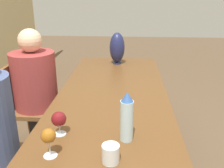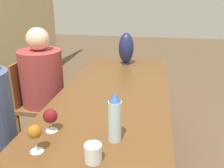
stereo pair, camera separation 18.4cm
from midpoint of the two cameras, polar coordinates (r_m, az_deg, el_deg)
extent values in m
cube|color=brown|center=(1.66, 1.67, -6.95)|extent=(2.77, 0.84, 0.04)
cylinder|color=brown|center=(2.97, 11.46, -2.17)|extent=(0.07, 0.07, 0.68)
cylinder|color=brown|center=(3.02, -0.84, -1.38)|extent=(0.07, 0.07, 0.68)
cylinder|color=#ADCCD6|center=(1.31, 4.71, -8.61)|extent=(0.07, 0.07, 0.23)
cone|color=#33599E|center=(1.25, 4.90, -3.10)|extent=(0.06, 0.06, 0.05)
cylinder|color=silver|center=(1.19, 0.23, -15.62)|extent=(0.08, 0.08, 0.09)
cylinder|color=#1E234C|center=(2.72, 5.12, 4.72)|extent=(0.09, 0.09, 0.01)
ellipsoid|color=#1E234C|center=(2.68, 5.23, 8.19)|extent=(0.16, 0.16, 0.32)
cylinder|color=silver|center=(1.31, -12.82, -14.86)|extent=(0.07, 0.07, 0.00)
cylinder|color=silver|center=(1.29, -12.97, -13.36)|extent=(0.01, 0.01, 0.08)
sphere|color=#995B19|center=(1.25, -13.23, -10.68)|extent=(0.07, 0.07, 0.07)
cylinder|color=silver|center=(1.46, -10.09, -10.53)|extent=(0.07, 0.07, 0.00)
cylinder|color=silver|center=(1.45, -10.17, -9.53)|extent=(0.01, 0.01, 0.06)
sphere|color=maroon|center=(1.42, -10.33, -7.32)|extent=(0.08, 0.08, 0.08)
cylinder|color=brown|center=(2.06, -14.36, -18.16)|extent=(0.04, 0.04, 0.41)
cube|color=brown|center=(2.49, -13.13, -4.69)|extent=(0.44, 0.44, 0.04)
cube|color=brown|center=(2.49, -17.79, 0.47)|extent=(0.40, 0.03, 0.41)
cylinder|color=brown|center=(2.38, -10.15, -11.94)|extent=(0.04, 0.04, 0.41)
cylinder|color=brown|center=(2.69, -7.41, -7.70)|extent=(0.04, 0.04, 0.41)
cylinder|color=brown|center=(2.52, -18.43, -10.70)|extent=(0.04, 0.04, 0.41)
cylinder|color=brown|center=(2.82, -14.87, -6.86)|extent=(0.04, 0.04, 0.41)
cube|color=#2D2D38|center=(2.56, -11.31, -8.99)|extent=(0.30, 0.22, 0.45)
cylinder|color=#993838|center=(2.39, -13.66, 1.38)|extent=(0.39, 0.39, 0.52)
sphere|color=beige|center=(2.30, -14.43, 9.91)|extent=(0.20, 0.20, 0.20)
camera|label=1|loc=(0.09, -87.14, 1.08)|focal=40.00mm
camera|label=2|loc=(0.09, 92.86, -1.08)|focal=40.00mm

